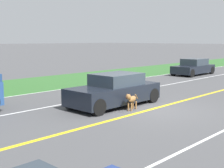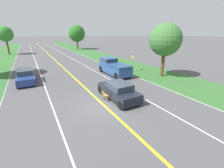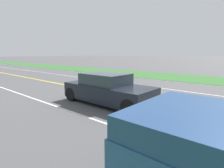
# 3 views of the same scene
# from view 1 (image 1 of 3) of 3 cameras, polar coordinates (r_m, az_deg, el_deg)

# --- Properties ---
(ground_plane) EXTENTS (400.00, 400.00, 0.00)m
(ground_plane) POSITION_cam_1_polar(r_m,az_deg,el_deg) (13.09, 7.27, -4.60)
(ground_plane) COLOR #4C4C4F
(centre_divider_line) EXTENTS (0.18, 160.00, 0.01)m
(centre_divider_line) POSITION_cam_1_polar(r_m,az_deg,el_deg) (13.09, 7.27, -4.59)
(centre_divider_line) COLOR yellow
(centre_divider_line) RESTS_ON ground
(lane_edge_line_right) EXTENTS (0.14, 160.00, 0.01)m
(lane_edge_line_right) POSITION_cam_1_polar(r_m,az_deg,el_deg) (18.05, -10.96, -1.17)
(lane_edge_line_right) COLOR white
(lane_edge_line_right) RESTS_ON ground
(lane_dash_same_dir) EXTENTS (0.10, 160.00, 0.01)m
(lane_dash_same_dir) POSITION_cam_1_polar(r_m,az_deg,el_deg) (15.37, -3.32, -2.64)
(lane_dash_same_dir) COLOR white
(lane_dash_same_dir) RESTS_ON ground
(grass_verge_right) EXTENTS (6.00, 160.00, 0.03)m
(grass_verge_right) POSITION_cam_1_polar(r_m,az_deg,el_deg) (20.53, -15.85, -0.19)
(grass_verge_right) COLOR #33662D
(grass_verge_right) RESTS_ON ground
(ego_car) EXTENTS (1.85, 4.35, 1.41)m
(ego_car) POSITION_cam_1_polar(r_m,az_deg,el_deg) (13.60, 0.47, -1.22)
(ego_car) COLOR black
(ego_car) RESTS_ON ground
(dog) EXTENTS (0.39, 1.06, 0.74)m
(dog) POSITION_cam_1_polar(r_m,az_deg,el_deg) (12.74, 3.56, -2.80)
(dog) COLOR olive
(dog) RESTS_ON ground
(car_trailing_near) EXTENTS (1.82, 4.21, 1.32)m
(car_trailing_near) POSITION_cam_1_polar(r_m,az_deg,el_deg) (26.55, 14.68, 2.98)
(car_trailing_near) COLOR black
(car_trailing_near) RESTS_ON ground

